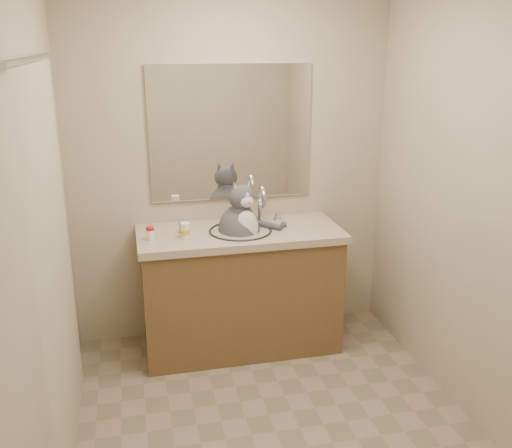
{
  "coord_description": "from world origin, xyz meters",
  "views": [
    {
      "loc": [
        -0.69,
        -2.53,
        2.04
      ],
      "look_at": [
        0.04,
        0.65,
        0.99
      ],
      "focal_mm": 40.0,
      "sensor_mm": 36.0,
      "label": 1
    }
  ],
  "objects": [
    {
      "name": "room",
      "position": [
        0.0,
        0.0,
        1.2
      ],
      "size": [
        2.22,
        2.52,
        2.42
      ],
      "color": "gray",
      "rests_on": "ground"
    },
    {
      "name": "vanity",
      "position": [
        0.0,
        0.96,
        0.44
      ],
      "size": [
        1.34,
        0.59,
        1.12
      ],
      "color": "brown",
      "rests_on": "ground"
    },
    {
      "name": "mirror",
      "position": [
        0.0,
        1.24,
        1.45
      ],
      "size": [
        1.1,
        0.02,
        0.9
      ],
      "primitive_type": "cube",
      "color": "white",
      "rests_on": "room"
    },
    {
      "name": "shower_curtain",
      "position": [
        -1.05,
        0.1,
        1.03
      ],
      "size": [
        0.02,
        1.3,
        1.93
      ],
      "color": "#BCB38E",
      "rests_on": "ground"
    },
    {
      "name": "cat",
      "position": [
        0.0,
        0.96,
        0.87
      ],
      "size": [
        0.46,
        0.38,
        0.55
      ],
      "rotation": [
        0.0,
        0.0,
        0.31
      ],
      "color": "#424246",
      "rests_on": "vanity"
    },
    {
      "name": "pill_bottle_redcap",
      "position": [
        -0.58,
        0.9,
        0.89
      ],
      "size": [
        0.06,
        0.06,
        0.09
      ],
      "rotation": [
        0.0,
        0.0,
        -0.13
      ],
      "color": "white",
      "rests_on": "vanity"
    },
    {
      "name": "pill_bottle_orange",
      "position": [
        -0.37,
        0.89,
        0.9
      ],
      "size": [
        0.08,
        0.08,
        0.1
      ],
      "rotation": [
        0.0,
        0.0,
        -0.38
      ],
      "color": "white",
      "rests_on": "vanity"
    },
    {
      "name": "grey_canister",
      "position": [
        -0.37,
        1.0,
        0.89
      ],
      "size": [
        0.06,
        0.06,
        0.07
      ],
      "rotation": [
        0.0,
        0.0,
        -0.35
      ],
      "color": "slate",
      "rests_on": "vanity"
    }
  ]
}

